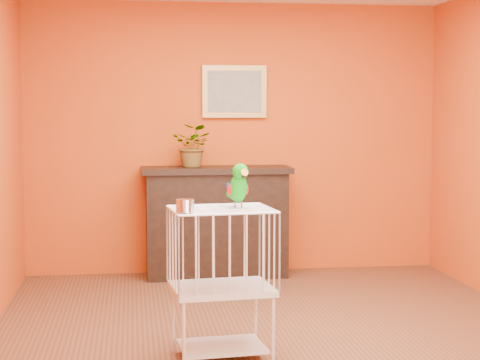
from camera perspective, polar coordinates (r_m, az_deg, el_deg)
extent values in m
plane|color=brown|center=(5.77, 2.47, -10.86)|extent=(4.50, 4.50, 0.00)
plane|color=#CA4613|center=(7.78, -0.42, 2.99)|extent=(4.00, 0.00, 4.00)
plane|color=#CA4613|center=(3.37, 9.33, 0.20)|extent=(4.00, 0.00, 4.00)
cube|color=black|center=(7.59, -1.69, -3.19)|extent=(1.31, 0.44, 0.98)
cube|color=black|center=(7.53, -1.70, 0.72)|extent=(1.40, 0.50, 0.05)
cube|color=black|center=(7.39, -1.53, -3.41)|extent=(0.92, 0.02, 0.49)
cube|color=maroon|center=(7.53, -3.72, -4.11)|extent=(0.05, 0.20, 0.31)
cube|color=#2B5128|center=(7.54, -3.06, -4.10)|extent=(0.05, 0.20, 0.31)
cube|color=maroon|center=(7.54, -2.31, -4.08)|extent=(0.05, 0.20, 0.31)
cube|color=#2B5128|center=(7.55, -1.48, -4.07)|extent=(0.05, 0.20, 0.31)
cube|color=maroon|center=(7.57, -0.66, -4.05)|extent=(0.05, 0.20, 0.31)
imported|color=#26722D|center=(7.51, -3.33, 2.11)|extent=(0.50, 0.52, 0.31)
cube|color=#BA9042|center=(7.74, -0.40, 6.31)|extent=(0.62, 0.03, 0.50)
cube|color=gray|center=(7.73, -0.38, 6.31)|extent=(0.52, 0.01, 0.40)
cube|color=silver|center=(5.21, -1.31, -11.74)|extent=(0.57, 0.46, 0.02)
cube|color=silver|center=(5.11, -1.31, -7.74)|extent=(0.67, 0.54, 0.04)
cube|color=silver|center=(5.02, -1.33, -2.09)|extent=(0.67, 0.54, 0.01)
cylinder|color=silver|center=(4.92, -4.02, -11.09)|extent=(0.02, 0.02, 0.43)
cylinder|color=silver|center=(5.03, 2.38, -10.70)|extent=(0.02, 0.02, 0.43)
cylinder|color=silver|center=(5.32, -4.79, -9.83)|extent=(0.02, 0.02, 0.43)
cylinder|color=silver|center=(5.43, 1.13, -9.51)|extent=(0.02, 0.02, 0.43)
cylinder|color=silver|center=(4.81, -3.92, -1.84)|extent=(0.11, 0.11, 0.08)
cylinder|color=#59544C|center=(5.04, -0.36, -1.81)|extent=(0.01, 0.01, 0.04)
cylinder|color=#59544C|center=(5.06, 0.12, -1.78)|extent=(0.01, 0.01, 0.04)
ellipsoid|color=#0E9805|center=(5.04, -0.12, -0.59)|extent=(0.15, 0.18, 0.20)
ellipsoid|color=#0E9805|center=(5.00, 0.02, 0.61)|extent=(0.12, 0.13, 0.10)
cone|color=orange|center=(4.96, 0.24, 0.45)|extent=(0.06, 0.08, 0.07)
cone|color=black|center=(4.97, 0.18, 0.25)|extent=(0.03, 0.03, 0.03)
sphere|color=black|center=(4.97, -0.26, 0.71)|extent=(0.01, 0.01, 0.01)
sphere|color=black|center=(5.00, 0.47, 0.73)|extent=(0.01, 0.01, 0.01)
ellipsoid|color=#A50C0C|center=(5.03, -0.75, -0.71)|extent=(0.04, 0.06, 0.07)
ellipsoid|color=navy|center=(5.07, 0.43, -0.66)|extent=(0.04, 0.06, 0.07)
cone|color=#0E9805|center=(5.11, -0.41, -1.28)|extent=(0.10, 0.15, 0.11)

